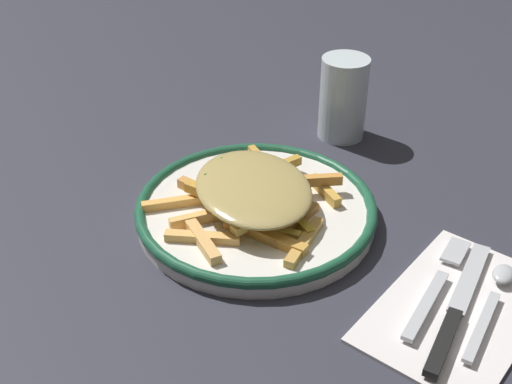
{
  "coord_description": "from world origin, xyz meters",
  "views": [
    {
      "loc": [
        0.39,
        -0.51,
        0.47
      ],
      "look_at": [
        0.0,
        0.0,
        0.04
      ],
      "focal_mm": 46.21,
      "sensor_mm": 36.0,
      "label": 1
    }
  ],
  "objects_px": {
    "napkin": "(458,308)",
    "knife": "(454,315)",
    "plate": "(256,210)",
    "spoon": "(495,293)",
    "water_glass": "(343,98)",
    "fork": "(437,285)",
    "fries_heap": "(251,192)"
  },
  "relations": [
    {
      "from": "plate",
      "to": "fries_heap",
      "type": "distance_m",
      "value": 0.03
    },
    {
      "from": "napkin",
      "to": "spoon",
      "type": "bearing_deg",
      "value": 55.54
    },
    {
      "from": "napkin",
      "to": "water_glass",
      "type": "relative_size",
      "value": 1.85
    },
    {
      "from": "napkin",
      "to": "fork",
      "type": "xyz_separation_m",
      "value": [
        -0.03,
        0.01,
        0.01
      ]
    },
    {
      "from": "plate",
      "to": "fries_heap",
      "type": "bearing_deg",
      "value": -100.6
    },
    {
      "from": "fork",
      "to": "fries_heap",
      "type": "bearing_deg",
      "value": -175.36
    },
    {
      "from": "fries_heap",
      "to": "knife",
      "type": "xyz_separation_m",
      "value": [
        0.26,
        -0.01,
        -0.03
      ]
    },
    {
      "from": "napkin",
      "to": "knife",
      "type": "bearing_deg",
      "value": -80.69
    },
    {
      "from": "napkin",
      "to": "spoon",
      "type": "height_order",
      "value": "spoon"
    },
    {
      "from": "plate",
      "to": "fork",
      "type": "height_order",
      "value": "plate"
    },
    {
      "from": "spoon",
      "to": "water_glass",
      "type": "height_order",
      "value": "water_glass"
    },
    {
      "from": "water_glass",
      "to": "napkin",
      "type": "bearing_deg",
      "value": -40.17
    },
    {
      "from": "fries_heap",
      "to": "spoon",
      "type": "xyz_separation_m",
      "value": [
        0.28,
        0.04,
        -0.03
      ]
    },
    {
      "from": "spoon",
      "to": "water_glass",
      "type": "bearing_deg",
      "value": 146.28
    },
    {
      "from": "plate",
      "to": "fries_heap",
      "type": "relative_size",
      "value": 1.34
    },
    {
      "from": "plate",
      "to": "water_glass",
      "type": "bearing_deg",
      "value": 96.87
    },
    {
      "from": "plate",
      "to": "napkin",
      "type": "distance_m",
      "value": 0.26
    },
    {
      "from": "plate",
      "to": "spoon",
      "type": "distance_m",
      "value": 0.28
    },
    {
      "from": "spoon",
      "to": "knife",
      "type": "bearing_deg",
      "value": -111.23
    },
    {
      "from": "knife",
      "to": "plate",
      "type": "bearing_deg",
      "value": 175.67
    },
    {
      "from": "knife",
      "to": "spoon",
      "type": "relative_size",
      "value": 1.37
    },
    {
      "from": "fries_heap",
      "to": "napkin",
      "type": "xyz_separation_m",
      "value": [
        0.26,
        0.01,
        -0.04
      ]
    },
    {
      "from": "napkin",
      "to": "water_glass",
      "type": "xyz_separation_m",
      "value": [
        -0.29,
        0.24,
        0.06
      ]
    },
    {
      "from": "knife",
      "to": "fries_heap",
      "type": "bearing_deg",
      "value": 177.32
    },
    {
      "from": "plate",
      "to": "fries_heap",
      "type": "height_order",
      "value": "fries_heap"
    },
    {
      "from": "napkin",
      "to": "fork",
      "type": "height_order",
      "value": "fork"
    },
    {
      "from": "napkin",
      "to": "knife",
      "type": "relative_size",
      "value": 1.05
    },
    {
      "from": "knife",
      "to": "fork",
      "type": "bearing_deg",
      "value": 136.51
    },
    {
      "from": "fries_heap",
      "to": "napkin",
      "type": "height_order",
      "value": "fries_heap"
    },
    {
      "from": "fries_heap",
      "to": "fork",
      "type": "bearing_deg",
      "value": 4.64
    },
    {
      "from": "water_glass",
      "to": "spoon",
      "type": "bearing_deg",
      "value": -33.72
    },
    {
      "from": "plate",
      "to": "knife",
      "type": "xyz_separation_m",
      "value": [
        0.26,
        -0.02,
        -0.0
      ]
    }
  ]
}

